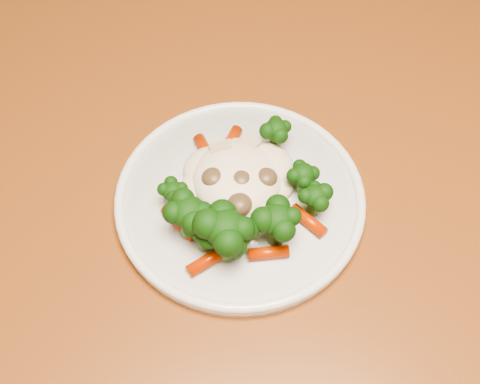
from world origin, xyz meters
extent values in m
cube|color=brown|center=(-0.10, 0.16, 0.73)|extent=(1.55, 1.30, 0.04)
cylinder|color=white|center=(-0.12, 0.20, 0.76)|extent=(0.25, 0.25, 0.01)
ellipsoid|color=#FCEAC9|center=(-0.12, 0.22, 0.78)|extent=(0.11, 0.09, 0.04)
ellipsoid|color=black|center=(-0.17, 0.17, 0.79)|extent=(0.05, 0.05, 0.05)
ellipsoid|color=black|center=(-0.14, 0.14, 0.78)|extent=(0.05, 0.05, 0.04)
ellipsoid|color=black|center=(-0.10, 0.15, 0.79)|extent=(0.05, 0.05, 0.05)
ellipsoid|color=black|center=(-0.05, 0.17, 0.78)|extent=(0.04, 0.04, 0.03)
ellipsoid|color=black|center=(-0.06, 0.20, 0.78)|extent=(0.04, 0.04, 0.03)
ellipsoid|color=black|center=(-0.07, 0.26, 0.78)|extent=(0.04, 0.04, 0.03)
ellipsoid|color=black|center=(-0.18, 0.20, 0.78)|extent=(0.03, 0.03, 0.03)
ellipsoid|color=black|center=(-0.16, 0.15, 0.78)|extent=(0.04, 0.04, 0.04)
ellipsoid|color=black|center=(-0.14, 0.14, 0.79)|extent=(0.06, 0.06, 0.05)
cylinder|color=#C63304|center=(-0.15, 0.25, 0.77)|extent=(0.02, 0.05, 0.01)
cylinder|color=#C63304|center=(-0.12, 0.27, 0.77)|extent=(0.03, 0.04, 0.01)
cylinder|color=#C63304|center=(-0.07, 0.23, 0.77)|extent=(0.05, 0.04, 0.01)
cylinder|color=#C63304|center=(-0.18, 0.18, 0.77)|extent=(0.03, 0.04, 0.01)
cylinder|color=#C63304|center=(-0.16, 0.14, 0.77)|extent=(0.05, 0.03, 0.01)
cylinder|color=#C63304|center=(-0.11, 0.13, 0.77)|extent=(0.04, 0.01, 0.01)
cylinder|color=#C63304|center=(-0.06, 0.16, 0.77)|extent=(0.03, 0.04, 0.01)
ellipsoid|color=brown|center=(-0.12, 0.21, 0.78)|extent=(0.03, 0.03, 0.02)
ellipsoid|color=brown|center=(-0.09, 0.20, 0.78)|extent=(0.02, 0.02, 0.02)
ellipsoid|color=brown|center=(-0.14, 0.21, 0.78)|extent=(0.02, 0.02, 0.02)
ellipsoid|color=brown|center=(-0.12, 0.18, 0.78)|extent=(0.02, 0.02, 0.02)
cube|color=#CFB98A|center=(-0.13, 0.25, 0.78)|extent=(0.02, 0.02, 0.01)
cube|color=#CFB98A|center=(-0.10, 0.25, 0.78)|extent=(0.02, 0.02, 0.01)
camera|label=1|loc=(-0.18, -0.12, 1.26)|focal=45.00mm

